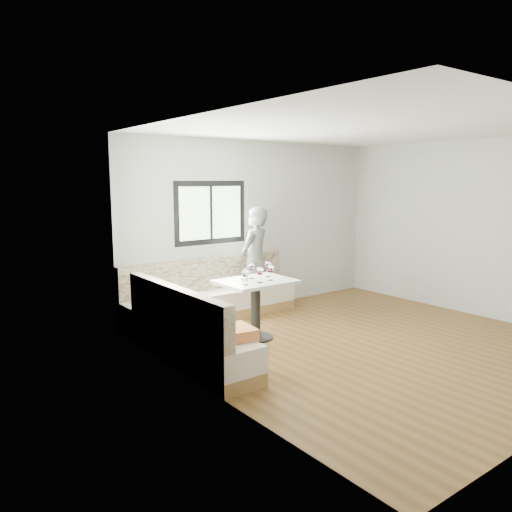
# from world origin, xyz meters

# --- Properties ---
(room) EXTENTS (5.01, 5.01, 2.81)m
(room) POSITION_xyz_m (-0.08, 0.08, 1.41)
(room) COLOR brown
(room) RESTS_ON ground
(banquette) EXTENTS (2.90, 2.80, 0.95)m
(banquette) POSITION_xyz_m (-1.59, 1.62, 0.33)
(banquette) COLOR olive
(banquette) RESTS_ON ground
(table) EXTENTS (0.99, 0.77, 0.81)m
(table) POSITION_xyz_m (-1.07, 1.10, 0.61)
(table) COLOR black
(table) RESTS_ON ground
(person) EXTENTS (0.75, 0.64, 1.74)m
(person) POSITION_xyz_m (-0.32, 2.11, 0.87)
(person) COLOR #545953
(person) RESTS_ON ground
(olive_ramekin) EXTENTS (0.10, 0.10, 0.04)m
(olive_ramekin) POSITION_xyz_m (-1.19, 1.19, 0.84)
(olive_ramekin) COLOR white
(olive_ramekin) RESTS_ON table
(wine_glass_a) EXTENTS (0.10, 0.10, 0.22)m
(wine_glass_a) POSITION_xyz_m (-1.36, 0.93, 0.97)
(wine_glass_a) COLOR white
(wine_glass_a) RESTS_ON table
(wine_glass_b) EXTENTS (0.10, 0.10, 0.22)m
(wine_glass_b) POSITION_xyz_m (-1.12, 0.92, 0.97)
(wine_glass_b) COLOR white
(wine_glass_b) RESTS_ON table
(wine_glass_c) EXTENTS (0.10, 0.10, 0.22)m
(wine_glass_c) POSITION_xyz_m (-0.91, 0.97, 0.97)
(wine_glass_c) COLOR white
(wine_glass_c) RESTS_ON table
(wine_glass_d) EXTENTS (0.10, 0.10, 0.22)m
(wine_glass_d) POSITION_xyz_m (-1.04, 1.22, 0.97)
(wine_glass_d) COLOR white
(wine_glass_d) RESTS_ON table
(wine_glass_e) EXTENTS (0.10, 0.10, 0.22)m
(wine_glass_e) POSITION_xyz_m (-0.78, 1.18, 0.97)
(wine_glass_e) COLOR white
(wine_glass_e) RESTS_ON table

